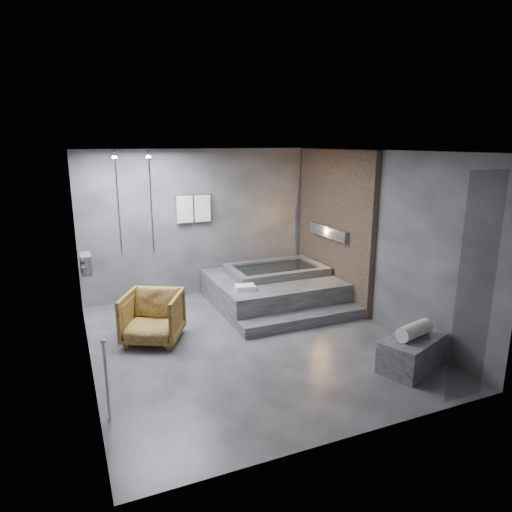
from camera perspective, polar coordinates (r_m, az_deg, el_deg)
name	(u,v)px	position (r m, az deg, el deg)	size (l,w,h in m)	color
room	(268,224)	(6.81, 1.55, 4.02)	(5.00, 5.04, 2.82)	#2D2E30
tub_deck	(273,289)	(8.51, 2.11, -4.21)	(2.20, 2.00, 0.50)	#333335
tub_step	(303,320)	(7.58, 5.93, -7.92)	(2.20, 0.36, 0.18)	#333335
concrete_bench	(412,352)	(6.50, 18.94, -11.34)	(0.96, 0.53, 0.43)	#37373A
driftwood_chair	(153,317)	(7.04, -12.79, -7.45)	(0.81, 0.84, 0.76)	#473111
rolled_towel	(414,330)	(6.38, 19.19, -8.76)	(0.20, 0.20, 0.56)	white
deck_towel	(245,287)	(7.68, -1.36, -3.96)	(0.32, 0.24, 0.09)	white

